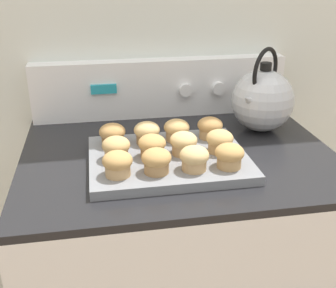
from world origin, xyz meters
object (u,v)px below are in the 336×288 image
muffin_pan (168,159)px  muffin_r2_c3 (210,127)px  muffin_r2_c1 (147,132)px  muffin_r2_c2 (178,130)px  muffin_r0_c1 (156,161)px  muffin_r2_c0 (112,134)px  tea_kettle (263,100)px  muffin_r1_c2 (185,143)px  muffin_r0_c2 (194,158)px  muffin_r0_c0 (118,163)px  muffin_r0_c3 (229,155)px  muffin_r1_c0 (116,148)px  muffin_r1_c1 (152,146)px  muffin_r1_c3 (220,141)px

muffin_pan → muffin_r2_c3: (0.12, 0.08, 0.04)m
muffin_r2_c1 → muffin_r2_c2: same height
muffin_r0_c1 → muffin_r2_c0: same height
muffin_r2_c1 → tea_kettle: size_ratio=0.28×
muffin_r1_c2 → muffin_r2_c0: same height
muffin_r2_c0 → muffin_r0_c2: bearing=-44.7°
muffin_r0_c0 → muffin_r0_c1: size_ratio=1.00×
muffin_r0_c2 → muffin_r1_c2: size_ratio=1.00×
muffin_r0_c2 → muffin_r0_c3: same height
muffin_r2_c1 → tea_kettle: 0.35m
muffin_r1_c0 → muffin_r2_c0: same height
muffin_r0_c2 → muffin_r1_c0: 0.18m
muffin_r0_c3 → muffin_r1_c0: (-0.24, 0.08, 0.00)m
muffin_r0_c2 → muffin_pan: bearing=117.2°
muffin_r0_c2 → tea_kettle: tea_kettle is taller
muffin_r2_c0 → muffin_r1_c2: bearing=-26.7°
muffin_r0_c1 → muffin_r2_c2: 0.18m
muffin_r0_c2 → muffin_r1_c0: bearing=153.3°
muffin_r1_c1 → muffin_r2_c0: bearing=135.3°
muffin_pan → muffin_r1_c1: (-0.04, -0.00, 0.04)m
muffin_r2_c2 → muffin_r1_c3: bearing=-45.8°
muffin_pan → muffin_r0_c0: bearing=-147.0°
muffin_pan → muffin_r1_c3: 0.13m
muffin_r0_c0 → muffin_r0_c1: bearing=-0.5°
muffin_r0_c2 → muffin_r2_c3: size_ratio=1.00×
muffin_r2_c1 → tea_kettle: (0.33, 0.09, 0.04)m
muffin_r1_c1 → muffin_r2_c1: same height
muffin_r1_c2 → muffin_r2_c1: same height
muffin_r1_c0 → muffin_r1_c1: bearing=-1.5°
muffin_r0_c2 → muffin_r0_c1: bearing=178.6°
muffin_r1_c2 → muffin_r1_c3: size_ratio=1.00×
muffin_r2_c1 → muffin_r0_c1: bearing=-90.2°
muffin_r0_c3 → muffin_r2_c0: same height
muffin_r2_c2 → muffin_r2_c3: bearing=0.2°
muffin_r0_c3 → muffin_r1_c3: 0.08m
muffin_r1_c2 → muffin_r1_c0: bearing=-179.8°
muffin_r2_c0 → muffin_r2_c3: size_ratio=1.00×
muffin_r0_c0 → muffin_r0_c2: 0.17m
muffin_r0_c2 → muffin_r1_c2: bearing=92.3°
muffin_r0_c2 → muffin_r1_c2: 0.08m
muffin_r0_c0 → muffin_pan: bearing=33.0°
muffin_r0_c0 → muffin_r1_c3: size_ratio=1.00×
muffin_r2_c2 → muffin_r2_c3: (0.08, 0.00, 0.00)m
muffin_r0_c1 → muffin_r2_c3: 0.23m
muffin_r1_c1 → muffin_r2_c1: bearing=90.8°
muffin_r0_c2 → muffin_r2_c1: same height
muffin_r1_c3 → tea_kettle: 0.24m
muffin_pan → muffin_r0_c1: muffin_r0_c1 is taller
muffin_r1_c3 → tea_kettle: tea_kettle is taller
muffin_r0_c3 → muffin_r2_c2: same height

